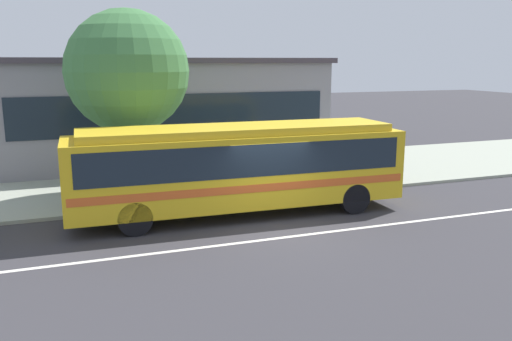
% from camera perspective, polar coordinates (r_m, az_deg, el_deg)
% --- Properties ---
extents(ground_plane, '(120.00, 120.00, 0.00)m').
position_cam_1_polar(ground_plane, '(15.86, 2.30, -6.30)').
color(ground_plane, '#353438').
extents(sidewalk_slab, '(60.00, 8.00, 0.12)m').
position_cam_1_polar(sidewalk_slab, '(22.42, -4.73, -0.78)').
color(sidewalk_slab, '#9AA08E').
rests_on(sidewalk_slab, ground_plane).
extents(lane_stripe_center, '(56.00, 0.16, 0.01)m').
position_cam_1_polar(lane_stripe_center, '(15.16, 3.47, -7.17)').
color(lane_stripe_center, silver).
rests_on(lane_stripe_center, ground_plane).
extents(transit_bus, '(10.75, 2.79, 2.90)m').
position_cam_1_polar(transit_bus, '(16.91, -1.85, 0.74)').
color(transit_bus, gold).
rests_on(transit_bus, ground_plane).
extents(pedestrian_waiting_near_sign, '(0.38, 0.38, 1.75)m').
position_cam_1_polar(pedestrian_waiting_near_sign, '(19.73, -9.29, 0.62)').
color(pedestrian_waiting_near_sign, navy).
rests_on(pedestrian_waiting_near_sign, sidewalk_slab).
extents(pedestrian_walking_along_curb, '(0.41, 0.41, 1.71)m').
position_cam_1_polar(pedestrian_walking_along_curb, '(19.12, -13.35, 0.01)').
color(pedestrian_walking_along_curb, '#37322E').
rests_on(pedestrian_walking_along_curb, sidewalk_slab).
extents(pedestrian_standing_by_tree, '(0.41, 0.41, 1.75)m').
position_cam_1_polar(pedestrian_standing_by_tree, '(18.51, -7.97, -0.09)').
color(pedestrian_standing_by_tree, '#392631').
rests_on(pedestrian_standing_by_tree, sidewalk_slab).
extents(bus_stop_sign, '(0.08, 0.44, 2.40)m').
position_cam_1_polar(bus_stop_sign, '(19.99, 5.71, 2.35)').
color(bus_stop_sign, gray).
rests_on(bus_stop_sign, sidewalk_slab).
extents(street_tree_near_stop, '(4.34, 4.34, 6.60)m').
position_cam_1_polar(street_tree_near_stop, '(19.46, -13.71, 10.33)').
color(street_tree_near_stop, brown).
rests_on(street_tree_near_stop, sidewalk_slab).
extents(station_building, '(15.40, 8.69, 5.04)m').
position_cam_1_polar(station_building, '(27.47, -10.25, 6.60)').
color(station_building, gray).
rests_on(station_building, ground_plane).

